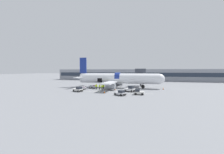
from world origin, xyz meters
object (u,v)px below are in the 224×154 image
at_px(baggage_cart_queued, 82,88).
at_px(suitcase_on_tarmac_spare, 87,88).
at_px(baggage_tug_spare, 120,93).
at_px(ground_crew_supervisor, 104,86).
at_px(airplane, 117,79).
at_px(baggage_tug_rear, 130,89).
at_px(baggage_cart_loading, 93,87).
at_px(ground_crew_driver, 102,87).
at_px(baggage_tug_mid, 78,89).
at_px(baggage_tug_lead, 139,92).
at_px(ground_crew_loader_b, 100,87).
at_px(suitcase_on_tarmac_upright, 85,88).
at_px(ground_crew_loader_a, 96,87).

bearing_deg(baggage_cart_queued, suitcase_on_tarmac_spare, 90.01).
height_order(baggage_tug_spare, ground_crew_supervisor, ground_crew_supervisor).
xyz_separation_m(airplane, baggage_tug_rear, (5.87, -8.43, -2.52)).
bearing_deg(baggage_cart_loading, ground_crew_driver, -35.45).
xyz_separation_m(baggage_tug_mid, baggage_tug_rear, (14.79, 3.65, 0.10)).
height_order(baggage_tug_lead, ground_crew_loader_b, ground_crew_loader_b).
relative_size(baggage_tug_spare, suitcase_on_tarmac_spare, 5.28).
relative_size(baggage_cart_queued, ground_crew_loader_b, 2.23).
xyz_separation_m(baggage_cart_loading, baggage_cart_queued, (-2.48, -3.51, -0.12)).
height_order(suitcase_on_tarmac_upright, suitcase_on_tarmac_spare, suitcase_on_tarmac_upright).
bearing_deg(baggage_tug_rear, baggage_tug_spare, -103.96).
bearing_deg(baggage_tug_lead, baggage_cart_queued, 164.41).
bearing_deg(ground_crew_loader_b, baggage_tug_lead, -27.87).
height_order(airplane, ground_crew_loader_a, airplane).
xyz_separation_m(baggage_tug_rear, baggage_cart_loading, (-13.20, 4.07, -0.17)).
relative_size(baggage_tug_rear, baggage_cart_loading, 0.95).
relative_size(ground_crew_loader_b, suitcase_on_tarmac_spare, 2.68).
relative_size(baggage_tug_spare, baggage_cart_queued, 0.89).
xyz_separation_m(ground_crew_loader_a, suitcase_on_tarmac_upright, (-4.39, 1.06, -0.59)).
xyz_separation_m(baggage_tug_spare, suitcase_on_tarmac_upright, (-14.06, 9.76, -0.21)).
distance_m(airplane, baggage_tug_spare, 15.86).
height_order(baggage_tug_mid, suitcase_on_tarmac_upright, baggage_tug_mid).
bearing_deg(ground_crew_driver, ground_crew_supervisor, 92.61).
relative_size(airplane, ground_crew_driver, 18.13).
bearing_deg(ground_crew_loader_b, baggage_cart_queued, -162.50).
relative_size(baggage_cart_loading, suitcase_on_tarmac_upright, 4.25).
height_order(ground_crew_loader_a, suitcase_on_tarmac_spare, ground_crew_loader_a).
bearing_deg(airplane, baggage_cart_loading, -149.26).
bearing_deg(airplane, baggage_tug_mid, -126.42).
bearing_deg(suitcase_on_tarmac_upright, baggage_cart_queued, -89.59).
xyz_separation_m(airplane, ground_crew_loader_b, (-4.36, -6.16, -2.38)).
relative_size(baggage_tug_spare, ground_crew_loader_a, 1.79).
bearing_deg(baggage_tug_lead, suitcase_on_tarmac_upright, 157.24).
relative_size(baggage_tug_lead, suitcase_on_tarmac_upright, 3.10).
xyz_separation_m(baggage_tug_lead, ground_crew_loader_b, (-12.97, 6.86, 0.26)).
distance_m(baggage_tug_mid, suitcase_on_tarmac_spare, 7.83).
height_order(ground_crew_loader_a, ground_crew_driver, ground_crew_loader_a).
height_order(baggage_tug_spare, baggage_cart_loading, baggage_tug_spare).
distance_m(baggage_tug_lead, suitcase_on_tarmac_spare, 20.37).
distance_m(suitcase_on_tarmac_upright, suitcase_on_tarmac_spare, 0.98).
bearing_deg(ground_crew_loader_a, airplane, 49.40).
relative_size(baggage_tug_lead, ground_crew_loader_b, 1.58).
height_order(baggage_cart_loading, ground_crew_driver, ground_crew_driver).
bearing_deg(baggage_tug_lead, baggage_tug_mid, 176.96).
height_order(baggage_tug_lead, ground_crew_loader_a, ground_crew_loader_a).
relative_size(baggage_tug_rear, baggage_cart_queued, 0.92).
bearing_deg(ground_crew_driver, baggage_tug_rear, -6.91).
relative_size(baggage_tug_lead, baggage_cart_loading, 0.73).
bearing_deg(suitcase_on_tarmac_spare, baggage_tug_lead, -25.30).
bearing_deg(suitcase_on_tarmac_spare, suitcase_on_tarmac_upright, -91.04).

